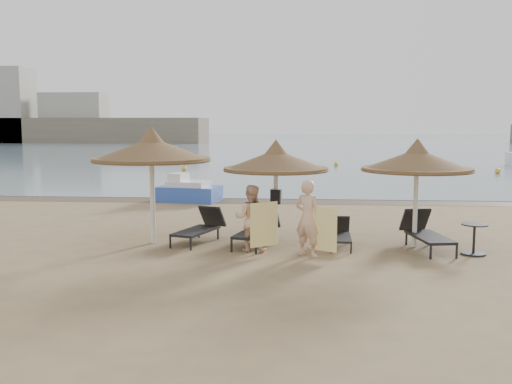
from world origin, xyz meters
TOP-DOWN VIEW (x-y plane):
  - ground at (0.00, 0.00)m, footprint 160.00×160.00m
  - sea at (0.00, 80.00)m, footprint 200.00×140.00m
  - wet_sand_strip at (0.00, 9.40)m, footprint 200.00×1.60m
  - far_shore at (-25.10, 77.82)m, footprint 150.00×54.80m
  - palapa_left at (-3.10, 1.09)m, footprint 3.09×3.09m
  - palapa_center at (0.11, 1.29)m, footprint 2.75×2.75m
  - palapa_right at (3.65, 1.14)m, footprint 2.79×2.79m
  - lounger_far_left at (-1.89, 1.39)m, footprint 1.24×2.06m
  - lounger_near_left at (-0.34, 1.19)m, footprint 1.17×2.19m
  - lounger_near_right at (1.77, 1.13)m, footprint 0.58×1.61m
  - lounger_far_right at (3.88, 0.98)m, footprint 1.05×2.17m
  - side_table at (4.91, 0.40)m, footprint 0.62×0.62m
  - person_left at (-0.46, 0.32)m, footprint 0.90×0.61m
  - person_right at (0.93, -0.11)m, footprint 1.16×1.05m
  - towel_left at (-0.11, -0.03)m, footprint 0.63×0.46m
  - towel_right at (1.28, -0.36)m, footprint 0.62×0.41m
  - bag_patterned at (0.11, 1.47)m, footprint 0.31×0.20m
  - bag_dark at (0.11, 1.13)m, footprint 0.27×0.16m
  - pedal_boat at (-3.79, 9.18)m, footprint 2.66×1.87m
  - buoy_left at (-6.93, 23.43)m, footprint 0.34×0.34m
  - buoy_mid at (3.29, 28.69)m, footprint 0.33×0.33m
  - buoy_right at (12.97, 23.13)m, footprint 0.35×0.35m

SIDE VIEW (x-z plane):
  - ground at x=0.00m, z-range 0.00..0.00m
  - wet_sand_strip at x=0.00m, z-range 0.00..0.01m
  - sea at x=0.00m, z-range 0.00..0.03m
  - buoy_mid at x=3.29m, z-range 0.00..0.33m
  - buoy_left at x=-6.93m, z-range 0.00..0.34m
  - buoy_right at x=12.97m, z-range 0.00..0.35m
  - lounger_near_right at x=1.77m, z-range -0.04..0.68m
  - side_table at x=4.91m, z-range -0.02..0.72m
  - lounger_far_left at x=-1.89m, z-range -0.04..0.83m
  - lounger_near_left at x=-0.34m, z-range -0.05..0.89m
  - lounger_far_right at x=3.88m, z-range -0.05..0.89m
  - pedal_boat at x=-3.79m, z-range -0.15..0.99m
  - towel_right at x=1.28m, z-range 0.19..1.20m
  - towel_left at x=-0.11m, z-range 0.20..1.27m
  - person_left at x=-0.46m, z-range 0.00..1.90m
  - person_right at x=0.93m, z-range 0.00..2.12m
  - bag_patterned at x=0.11m, z-range 1.04..1.42m
  - bag_dark at x=0.11m, z-range 1.06..1.43m
  - palapa_center at x=0.11m, z-range 0.81..3.53m
  - palapa_right at x=3.65m, z-range 0.82..3.58m
  - palapa_left at x=-3.10m, z-range 0.91..3.97m
  - far_shore at x=-25.10m, z-range -3.09..8.91m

